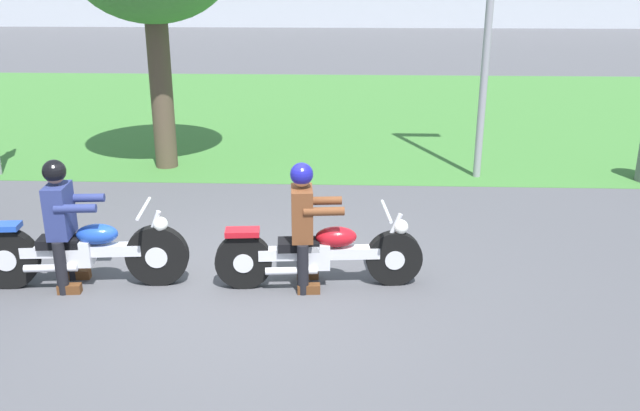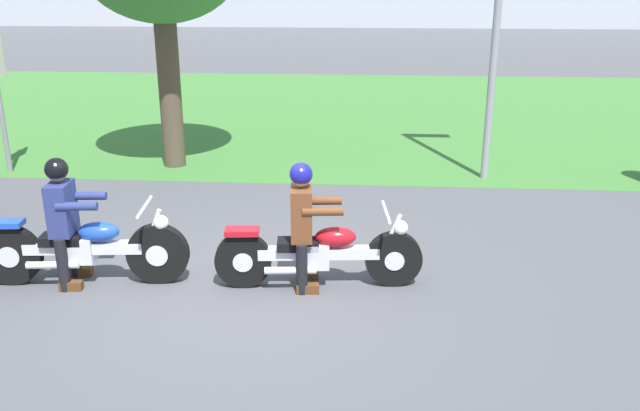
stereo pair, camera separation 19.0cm
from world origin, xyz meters
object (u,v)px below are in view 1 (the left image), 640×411
at_px(motorcycle_lead, 320,253).
at_px(rider_lead, 304,216).
at_px(rider_follow, 62,214).
at_px(motorcycle_follow, 83,251).

relative_size(motorcycle_lead, rider_lead, 1.61).
height_order(rider_lead, rider_follow, rider_follow).
height_order(motorcycle_lead, rider_follow, rider_follow).
bearing_deg(rider_lead, motorcycle_lead, -0.87).
distance_m(rider_lead, rider_follow, 2.54).
distance_m(motorcycle_follow, rider_follow, 0.46).
bearing_deg(motorcycle_lead, rider_lead, 179.13).
distance_m(motorcycle_lead, motorcycle_follow, 2.54).
xyz_separation_m(rider_lead, rider_follow, (-2.53, -0.11, 0.02)).
bearing_deg(motorcycle_follow, rider_follow, 179.22).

